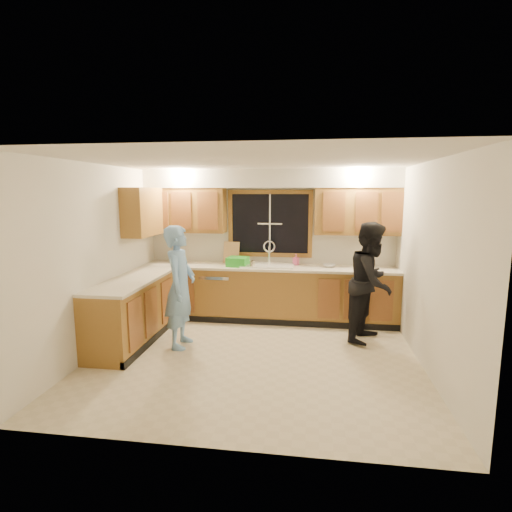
{
  "coord_description": "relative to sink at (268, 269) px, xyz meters",
  "views": [
    {
      "loc": [
        0.72,
        -4.87,
        2.13
      ],
      "look_at": [
        -0.06,
        0.65,
        1.24
      ],
      "focal_mm": 28.0,
      "sensor_mm": 36.0,
      "label": 1
    }
  ],
  "objects": [
    {
      "name": "floor",
      "position": [
        0.0,
        -1.6,
        -0.86
      ],
      "size": [
        4.2,
        4.2,
        0.0
      ],
      "primitive_type": "plane",
      "color": "beige",
      "rests_on": "ground"
    },
    {
      "name": "ceiling",
      "position": [
        0.0,
        -1.6,
        1.64
      ],
      "size": [
        4.2,
        4.2,
        0.0
      ],
      "primitive_type": "plane",
      "rotation": [
        3.14,
        0.0,
        0.0
      ],
      "color": "silver"
    },
    {
      "name": "wall_back",
      "position": [
        0.0,
        0.3,
        0.39
      ],
      "size": [
        4.2,
        0.0,
        4.2
      ],
      "primitive_type": "plane",
      "rotation": [
        1.57,
        0.0,
        0.0
      ],
      "color": "silver",
      "rests_on": "ground"
    },
    {
      "name": "wall_left",
      "position": [
        -2.1,
        -1.6,
        0.39
      ],
      "size": [
        0.0,
        3.8,
        3.8
      ],
      "primitive_type": "plane",
      "rotation": [
        1.57,
        0.0,
        1.57
      ],
      "color": "silver",
      "rests_on": "ground"
    },
    {
      "name": "wall_right",
      "position": [
        2.1,
        -1.6,
        0.39
      ],
      "size": [
        0.0,
        3.8,
        3.8
      ],
      "primitive_type": "plane",
      "rotation": [
        1.57,
        0.0,
        -1.57
      ],
      "color": "silver",
      "rests_on": "ground"
    },
    {
      "name": "base_cabinets_back",
      "position": [
        0.0,
        -0.0,
        -0.42
      ],
      "size": [
        4.2,
        0.6,
        0.88
      ],
      "primitive_type": "cube",
      "color": "olive",
      "rests_on": "ground"
    },
    {
      "name": "base_cabinets_left",
      "position": [
        -1.8,
        -1.25,
        -0.42
      ],
      "size": [
        0.6,
        1.9,
        0.88
      ],
      "primitive_type": "cube",
      "color": "olive",
      "rests_on": "ground"
    },
    {
      "name": "countertop_back",
      "position": [
        0.0,
        -0.02,
        0.04
      ],
      "size": [
        4.2,
        0.63,
        0.04
      ],
      "primitive_type": "cube",
      "color": "beige",
      "rests_on": "base_cabinets_back"
    },
    {
      "name": "countertop_left",
      "position": [
        -1.79,
        -1.25,
        0.04
      ],
      "size": [
        0.63,
        1.9,
        0.04
      ],
      "primitive_type": "cube",
      "color": "beige",
      "rests_on": "base_cabinets_left"
    },
    {
      "name": "upper_cabinets_left",
      "position": [
        -1.43,
        0.13,
        0.96
      ],
      "size": [
        1.35,
        0.33,
        0.75
      ],
      "primitive_type": "cube",
      "color": "olive",
      "rests_on": "wall_back"
    },
    {
      "name": "upper_cabinets_right",
      "position": [
        1.43,
        0.13,
        0.96
      ],
      "size": [
        1.35,
        0.33,
        0.75
      ],
      "primitive_type": "cube",
      "color": "olive",
      "rests_on": "wall_back"
    },
    {
      "name": "upper_cabinets_return",
      "position": [
        -1.94,
        -0.48,
        0.96
      ],
      "size": [
        0.33,
        0.9,
        0.75
      ],
      "primitive_type": "cube",
      "color": "olive",
      "rests_on": "wall_left"
    },
    {
      "name": "soffit",
      "position": [
        0.0,
        0.12,
        1.49
      ],
      "size": [
        4.2,
        0.35,
        0.3
      ],
      "primitive_type": "cube",
      "color": "beige",
      "rests_on": "wall_back"
    },
    {
      "name": "window_frame",
      "position": [
        0.0,
        0.29,
        0.74
      ],
      "size": [
        1.44,
        0.03,
        1.14
      ],
      "color": "black",
      "rests_on": "wall_back"
    },
    {
      "name": "sink",
      "position": [
        0.0,
        0.0,
        0.0
      ],
      "size": [
        0.86,
        0.52,
        0.57
      ],
      "color": "white",
      "rests_on": "countertop_back"
    },
    {
      "name": "dishwasher",
      "position": [
        -0.85,
        -0.01,
        -0.45
      ],
      "size": [
        0.6,
        0.56,
        0.82
      ],
      "primitive_type": "cube",
      "color": "white",
      "rests_on": "floor"
    },
    {
      "name": "stove",
      "position": [
        -1.8,
        -1.82,
        -0.41
      ],
      "size": [
        0.58,
        0.75,
        0.9
      ],
      "primitive_type": "cube",
      "color": "white",
      "rests_on": "floor"
    },
    {
      "name": "man",
      "position": [
        -1.07,
        -1.33,
        -0.02
      ],
      "size": [
        0.42,
        0.62,
        1.69
      ],
      "primitive_type": "imported",
      "rotation": [
        0.0,
        0.0,
        1.59
      ],
      "color": "#76A8DF",
      "rests_on": "floor"
    },
    {
      "name": "woman",
      "position": [
        1.57,
        -0.72,
        -0.0
      ],
      "size": [
        0.95,
        1.04,
        1.72
      ],
      "primitive_type": "imported",
      "rotation": [
        0.0,
        0.0,
        1.12
      ],
      "color": "black",
      "rests_on": "floor"
    },
    {
      "name": "knife_block",
      "position": [
        -1.68,
        0.17,
        0.16
      ],
      "size": [
        0.12,
        0.1,
        0.2
      ],
      "primitive_type": "cube",
      "rotation": [
        0.0,
        0.0,
        0.06
      ],
      "color": "brown",
      "rests_on": "countertop_back"
    },
    {
      "name": "cutting_board",
      "position": [
        -0.66,
        0.19,
        0.24
      ],
      "size": [
        0.29,
        0.13,
        0.37
      ],
      "primitive_type": "cube",
      "rotation": [
        -0.21,
        0.0,
        -0.12
      ],
      "color": "tan",
      "rests_on": "countertop_back"
    },
    {
      "name": "dish_crate",
      "position": [
        -0.49,
        -0.09,
        0.13
      ],
      "size": [
        0.36,
        0.34,
        0.15
      ],
      "primitive_type": "cube",
      "rotation": [
        0.0,
        0.0,
        -0.13
      ],
      "color": "green",
      "rests_on": "countertop_back"
    },
    {
      "name": "soap_bottle",
      "position": [
        0.46,
        0.16,
        0.15
      ],
      "size": [
        0.11,
        0.11,
        0.19
      ],
      "primitive_type": "imported",
      "rotation": [
        0.0,
        0.0,
        -0.39
      ],
      "color": "#ED5A99",
      "rests_on": "countertop_back"
    },
    {
      "name": "bowl",
      "position": [
        1.0,
        0.04,
        0.08
      ],
      "size": [
        0.25,
        0.25,
        0.05
      ],
      "primitive_type": "imported",
      "rotation": [
        0.0,
        0.0,
        -0.25
      ],
      "color": "silver",
      "rests_on": "countertop_back"
    },
    {
      "name": "can_left",
      "position": [
        -0.24,
        -0.22,
        0.11
      ],
      "size": [
        0.07,
        0.07,
        0.11
      ],
      "primitive_type": "cylinder",
      "rotation": [
        0.0,
        0.0,
        -0.18
      ],
      "color": "beige",
      "rests_on": "countertop_back"
    },
    {
      "name": "can_right",
      "position": [
        -0.23,
        -0.14,
        0.11
      ],
      "size": [
        0.07,
        0.07,
        0.11
      ],
      "primitive_type": "cylinder",
      "rotation": [
        0.0,
        0.0,
        -0.11
      ],
      "color": "beige",
      "rests_on": "countertop_back"
    }
  ]
}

